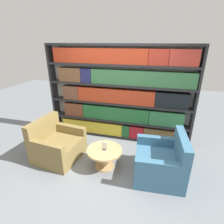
# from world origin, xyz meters

# --- Properties ---
(ground_plane) EXTENTS (14.00, 14.00, 0.00)m
(ground_plane) POSITION_xyz_m (0.00, 0.00, 0.00)
(ground_plane) COLOR slate
(bookshelf) EXTENTS (3.57, 0.30, 2.33)m
(bookshelf) POSITION_xyz_m (0.04, 1.37, 1.15)
(bookshelf) COLOR silver
(bookshelf) RESTS_ON ground_plane
(armchair_left) EXTENTS (0.95, 1.00, 0.87)m
(armchair_left) POSITION_xyz_m (-1.05, 0.13, 0.29)
(armchair_left) COLOR olive
(armchair_left) RESTS_ON ground_plane
(armchair_right) EXTENTS (0.93, 0.98, 0.87)m
(armchair_right) POSITION_xyz_m (1.13, 0.13, 0.29)
(armchair_right) COLOR #386684
(armchair_right) RESTS_ON ground_plane
(coffee_table) EXTENTS (0.70, 0.70, 0.40)m
(coffee_table) POSITION_xyz_m (0.04, 0.09, 0.29)
(coffee_table) COLOR tan
(coffee_table) RESTS_ON ground_plane
(table_sign) EXTENTS (0.10, 0.06, 0.16)m
(table_sign) POSITION_xyz_m (0.04, 0.09, 0.47)
(table_sign) COLOR black
(table_sign) RESTS_ON coffee_table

